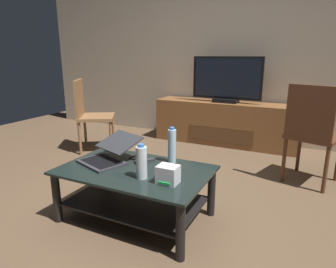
# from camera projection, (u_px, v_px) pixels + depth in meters

# --- Properties ---
(ground_plane) EXTENTS (7.68, 7.68, 0.00)m
(ground_plane) POSITION_uv_depth(u_px,v_px,m) (146.00, 215.00, 2.34)
(ground_plane) COLOR brown
(back_wall) EXTENTS (6.40, 0.12, 2.80)m
(back_wall) POSITION_uv_depth(u_px,v_px,m) (234.00, 41.00, 4.14)
(back_wall) COLOR #B2A38C
(back_wall) RESTS_ON ground
(coffee_table) EXTENTS (1.10, 0.69, 0.40)m
(coffee_table) POSITION_uv_depth(u_px,v_px,m) (135.00, 185.00, 2.23)
(coffee_table) COLOR black
(coffee_table) RESTS_ON ground
(media_cabinet) EXTENTS (1.95, 0.43, 0.59)m
(media_cabinet) POSITION_uv_depth(u_px,v_px,m) (225.00, 123.00, 4.14)
(media_cabinet) COLOR brown
(media_cabinet) RESTS_ON ground
(television) EXTENTS (0.94, 0.20, 0.61)m
(television) POSITION_uv_depth(u_px,v_px,m) (227.00, 81.00, 3.97)
(television) COLOR black
(television) RESTS_ON media_cabinet
(dining_chair) EXTENTS (0.55, 0.55, 0.96)m
(dining_chair) POSITION_uv_depth(u_px,v_px,m) (312.00, 130.00, 2.78)
(dining_chair) COLOR #59331E
(dining_chair) RESTS_ON ground
(side_chair) EXTENTS (0.60, 0.60, 0.91)m
(side_chair) POSITION_uv_depth(u_px,v_px,m) (89.00, 112.00, 3.81)
(side_chair) COLOR brown
(side_chair) RESTS_ON ground
(laptop) EXTENTS (0.46, 0.51, 0.19)m
(laptop) POSITION_uv_depth(u_px,v_px,m) (109.00, 154.00, 2.34)
(laptop) COLOR #333338
(laptop) RESTS_ON coffee_table
(router_box) EXTENTS (0.14, 0.11, 0.12)m
(router_box) POSITION_uv_depth(u_px,v_px,m) (168.00, 174.00, 1.94)
(router_box) COLOR silver
(router_box) RESTS_ON coffee_table
(water_bottle_near) EXTENTS (0.08, 0.08, 0.24)m
(water_bottle_near) POSITION_uv_depth(u_px,v_px,m) (142.00, 162.00, 2.01)
(water_bottle_near) COLOR silver
(water_bottle_near) RESTS_ON coffee_table
(water_bottle_far) EXTENTS (0.06, 0.06, 0.28)m
(water_bottle_far) POSITION_uv_depth(u_px,v_px,m) (172.00, 146.00, 2.30)
(water_bottle_far) COLOR silver
(water_bottle_far) RESTS_ON coffee_table
(cell_phone) EXTENTS (0.10, 0.15, 0.01)m
(cell_phone) POSITION_uv_depth(u_px,v_px,m) (138.00, 157.00, 2.44)
(cell_phone) COLOR black
(cell_phone) RESTS_ON coffee_table
(tv_remote) EXTENTS (0.13, 0.15, 0.02)m
(tv_remote) POSITION_uv_depth(u_px,v_px,m) (145.00, 161.00, 2.34)
(tv_remote) COLOR #2D2D30
(tv_remote) RESTS_ON coffee_table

